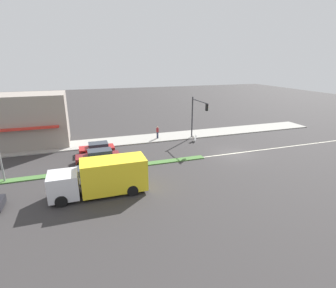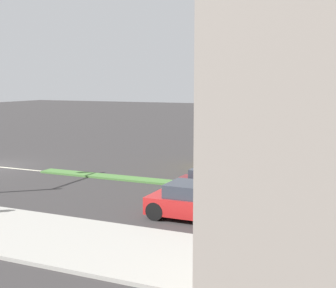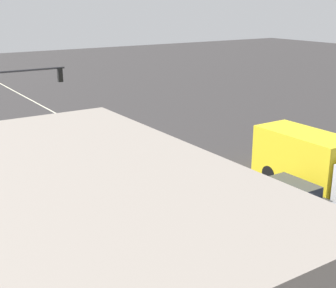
{
  "view_description": "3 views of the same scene",
  "coord_description": "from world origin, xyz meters",
  "views": [
    {
      "loc": [
        -24.75,
        16.46,
        10.33
      ],
      "look_at": [
        -0.18,
        8.15,
        2.04
      ],
      "focal_mm": 28.0,
      "sensor_mm": 36.0,
      "label": 1
    },
    {
      "loc": [
        20.58,
        20.71,
        5.0
      ],
      "look_at": [
        -0.92,
        11.07,
        1.83
      ],
      "focal_mm": 50.0,
      "sensor_mm": 36.0,
      "label": 2
    },
    {
      "loc": [
        13.63,
        29.86,
        9.33
      ],
      "look_at": [
        0.7,
        10.18,
        2.14
      ],
      "focal_mm": 50.0,
      "sensor_mm": 36.0,
      "label": 3
    }
  ],
  "objects": [
    {
      "name": "delivery_truck",
      "position": [
        -5.0,
        15.29,
        1.47
      ],
      "size": [
        2.44,
        7.5,
        2.87
      ],
      "color": "silver",
      "rests_on": "ground"
    },
    {
      "name": "hatchback_red",
      "position": [
        5.0,
        15.04,
        0.63
      ],
      "size": [
        1.82,
        3.92,
        1.3
      ],
      "color": "#AD1E1E",
      "rests_on": "ground"
    },
    {
      "name": "lane_marking_center",
      "position": [
        0.0,
        0.0,
        0.0
      ],
      "size": [
        0.16,
        60.0,
        0.01
      ],
      "primitive_type": "cube",
      "color": "beige",
      "rests_on": "ground"
    },
    {
      "name": "pedestrian",
      "position": [
        8.47,
        6.74,
        0.99
      ],
      "size": [
        0.34,
        0.34,
        1.66
      ],
      "color": "#282D42",
      "rests_on": "sidewalk_right"
    },
    {
      "name": "traffic_signal_main",
      "position": [
        6.12,
        2.03,
        3.9
      ],
      "size": [
        4.59,
        0.34,
        5.6
      ],
      "color": "#333338",
      "rests_on": "sidewalk_right"
    },
    {
      "name": "ground_plane",
      "position": [
        0.0,
        18.0,
        0.0
      ],
      "size": [
        160.0,
        160.0,
        0.0
      ],
      "primitive_type": "plane",
      "color": "#333030"
    },
    {
      "name": "sedan_maroon",
      "position": [
        2.2,
        15.11,
        0.65
      ],
      "size": [
        1.81,
        4.5,
        1.37
      ],
      "color": "maroon",
      "rests_on": "ground"
    },
    {
      "name": "suv_grey",
      "position": [
        -2.2,
        16.35,
        0.63
      ],
      "size": [
        1.82,
        4.33,
        1.32
      ],
      "color": "slate",
      "rests_on": "ground"
    },
    {
      "name": "warning_aframe_sign",
      "position": [
        5.83,
        2.4,
        0.43
      ],
      "size": [
        0.45,
        0.53,
        0.84
      ],
      "color": "silver",
      "rests_on": "ground"
    }
  ]
}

